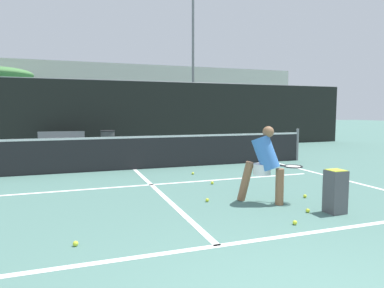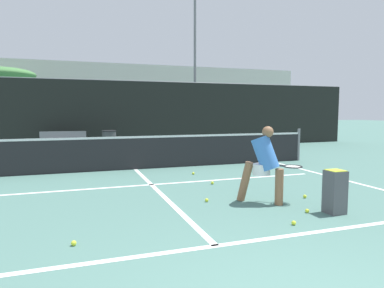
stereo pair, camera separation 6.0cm
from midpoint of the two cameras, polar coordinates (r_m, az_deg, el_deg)
name	(u,v)px [view 1 (the left image)]	position (r m, az deg, el deg)	size (l,w,h in m)	color
court_baseline_near	(218,246)	(4.39, 3.91, -16.56)	(11.00, 0.10, 0.01)	white
court_service_line	(151,185)	(7.81, -7.02, -6.75)	(8.25, 0.10, 0.01)	white
court_center_mark	(160,192)	(7.07, -5.67, -8.02)	(0.10, 5.90, 0.01)	white
court_sideline_right	(337,178)	(9.22, 22.83, -5.25)	(0.10, 6.90, 0.01)	white
net	(134,152)	(9.83, -9.79, -1.25)	(11.09, 0.09, 1.07)	slate
fence_back	(112,115)	(15.17, -13.31, 4.72)	(24.00, 0.06, 2.99)	black
player_practicing	(265,162)	(6.26, 11.76, -2.98)	(1.16, 0.78, 1.40)	#8C6042
tennis_ball_scattered_0	(193,173)	(8.96, -0.05, -4.91)	(0.07, 0.07, 0.07)	#D1E033
tennis_ball_scattered_2	(308,211)	(5.99, 18.46, -10.47)	(0.07, 0.07, 0.07)	#D1E033
tennis_ball_scattered_3	(305,196)	(6.95, 18.07, -8.26)	(0.07, 0.07, 0.07)	#D1E033
tennis_ball_scattered_5	(212,183)	(7.82, 3.18, -6.47)	(0.07, 0.07, 0.07)	#D1E033
tennis_ball_scattered_6	(207,200)	(6.34, 2.28, -9.32)	(0.07, 0.07, 0.07)	#D1E033
tennis_ball_scattered_7	(76,243)	(4.61, -19.20, -15.39)	(0.07, 0.07, 0.07)	#D1E033
tennis_ball_scattered_9	(295,223)	(5.32, 16.45, -12.45)	(0.07, 0.07, 0.07)	#D1E033
ball_hopper	(335,190)	(6.05, 22.52, -7.16)	(0.28, 0.28, 0.71)	#4C4C51
courtside_bench	(61,141)	(14.32, -21.06, 0.40)	(1.77, 0.56, 0.86)	slate
trash_bin	(108,141)	(14.16, -13.98, 0.43)	(0.58, 0.58, 0.88)	#3F3F42
parked_car	(33,133)	(19.46, -25.11, 1.74)	(1.84, 4.54, 1.31)	#B7B7BC
floodlight_mast	(193,35)	(22.04, 0.09, 17.70)	(1.10, 0.24, 10.20)	slate
tree_west	(0,75)	(25.17, -29.48, 9.98)	(3.98, 3.98, 4.42)	brown
building_far	(92,98)	(29.39, -16.37, 7.38)	(36.00, 2.40, 5.47)	beige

